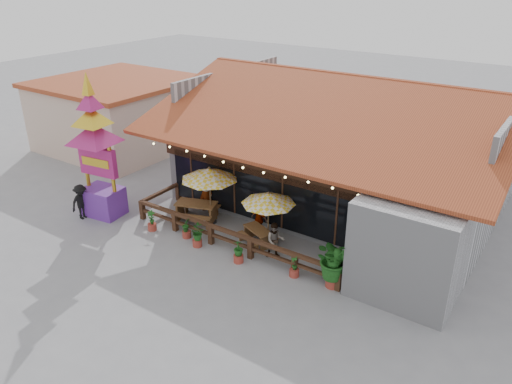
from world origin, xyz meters
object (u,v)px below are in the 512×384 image
Objects in this scene: picnic_table_left at (196,209)px; thai_sign_tower at (94,137)px; pedestrian at (81,202)px; picnic_table_right at (258,234)px; umbrella_right at (268,199)px; umbrella_left at (209,174)px; tropical_plant at (334,260)px.

picnic_table_left is 5.42m from thai_sign_tower.
pedestrian reaches higher than picnic_table_left.
picnic_table_right is 0.25× the size of thai_sign_tower.
pedestrian is at bearing -161.54° from picnic_table_right.
umbrella_right is 1.60× the size of picnic_table_right.
umbrella_left is 0.45× the size of thai_sign_tower.
pedestrian is (-8.25, -2.82, -1.24)m from umbrella_right.
thai_sign_tower is (-7.77, -1.99, 1.67)m from umbrella_right.
umbrella_left reaches higher than picnic_table_right.
thai_sign_tower is 11.68m from tropical_plant.
pedestrian is at bearing -120.05° from thai_sign_tower.
umbrella_left is 1.62× the size of tropical_plant.
umbrella_right is 4.09m from picnic_table_left.
umbrella_right is 8.81m from pedestrian.
pedestrian is (-5.10, -2.98, -1.52)m from umbrella_left.
tropical_plant is at bearing 3.86° from thai_sign_tower.
pedestrian is (-0.48, -0.83, -2.92)m from thai_sign_tower.
umbrella_right is at bearing 14.39° from thai_sign_tower.
umbrella_right is 1.24× the size of picnic_table_left.
umbrella_left reaches higher than umbrella_right.
umbrella_right is 3.91m from tropical_plant.
picnic_table_right is 8.33m from pedestrian.
tropical_plant is at bearing -8.90° from picnic_table_left.
pedestrian is (-4.44, -2.75, 0.24)m from picnic_table_left.
umbrella_left is at bearing 24.89° from thai_sign_tower.
picnic_table_right is at bearing 165.24° from tropical_plant.
tropical_plant is (11.36, 0.77, -2.63)m from thai_sign_tower.
picnic_table_left is at bearing -59.98° from pedestrian.
umbrella_right is 1.43× the size of tropical_plant.
tropical_plant is (7.40, -1.16, 0.52)m from picnic_table_left.
umbrella_right is at bearing -2.75° from umbrella_left.
pedestrian is at bearing -149.76° from umbrella_left.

